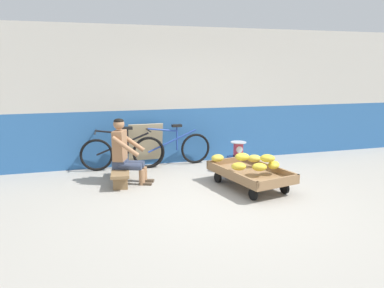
% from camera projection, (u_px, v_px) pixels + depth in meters
% --- Properties ---
extents(ground_plane, '(80.00, 80.00, 0.00)m').
position_uv_depth(ground_plane, '(224.00, 204.00, 5.48)').
color(ground_plane, '#A39E93').
extents(back_wall, '(16.00, 0.30, 2.81)m').
position_uv_depth(back_wall, '(179.00, 96.00, 7.77)').
color(back_wall, '#2D609E').
rests_on(back_wall, ground).
extents(banana_cart, '(1.12, 1.58, 0.36)m').
position_uv_depth(banana_cart, '(250.00, 174.00, 6.17)').
color(banana_cart, '#8E6B47').
rests_on(banana_cart, ground).
extents(banana_pile, '(1.01, 0.99, 0.26)m').
position_uv_depth(banana_pile, '(250.00, 161.00, 6.12)').
color(banana_pile, gold).
rests_on(banana_pile, banana_cart).
extents(low_bench, '(0.43, 1.13, 0.27)m').
position_uv_depth(low_bench, '(121.00, 172.00, 6.46)').
color(low_bench, olive).
rests_on(low_bench, ground).
extents(vendor_seated, '(0.74, 0.62, 1.14)m').
position_uv_depth(vendor_seated, '(125.00, 151.00, 6.38)').
color(vendor_seated, '#9E704C').
rests_on(vendor_seated, ground).
extents(plastic_crate, '(0.36, 0.28, 0.30)m').
position_uv_depth(plastic_crate, '(238.00, 164.00, 7.16)').
color(plastic_crate, '#234CA8').
rests_on(plastic_crate, ground).
extents(weighing_scale, '(0.30, 0.30, 0.29)m').
position_uv_depth(weighing_scale, '(238.00, 149.00, 7.10)').
color(weighing_scale, '#28282D').
rests_on(weighing_scale, plastic_crate).
extents(bicycle_near_left, '(1.66, 0.48, 0.86)m').
position_uv_depth(bicycle_near_left, '(123.00, 152.00, 7.27)').
color(bicycle_near_left, black).
rests_on(bicycle_near_left, ground).
extents(bicycle_far_left, '(1.66, 0.48, 0.86)m').
position_uv_depth(bicycle_far_left, '(172.00, 149.00, 7.57)').
color(bicycle_far_left, black).
rests_on(bicycle_far_left, ground).
extents(sign_board, '(0.70, 0.21, 0.89)m').
position_uv_depth(sign_board, '(146.00, 145.00, 7.56)').
color(sign_board, '#C6B289').
rests_on(sign_board, ground).
extents(shopping_bag, '(0.18, 0.12, 0.24)m').
position_uv_depth(shopping_bag, '(238.00, 171.00, 6.80)').
color(shopping_bag, silver).
rests_on(shopping_bag, ground).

